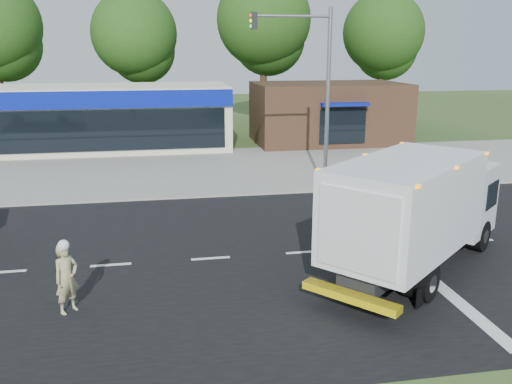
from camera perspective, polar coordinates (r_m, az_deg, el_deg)
ground at (r=17.45m, az=5.11°, el=-6.37°), size 120.00×120.00×0.00m
road_asphalt at (r=17.44m, az=5.11°, el=-6.36°), size 60.00×14.00×0.02m
sidewalk at (r=25.05m, az=0.26°, el=0.50°), size 60.00×2.40×0.12m
parking_apron at (r=30.64m, az=-1.68°, el=3.09°), size 60.00×9.00×0.02m
lane_markings at (r=16.65m, az=10.86°, el=-7.60°), size 55.20×7.00×0.01m
ems_box_truck at (r=16.01m, az=16.63°, el=-1.39°), size 7.47×6.93×3.46m
emergency_worker at (r=14.12m, az=-19.32°, el=-8.46°), size 0.76×0.75×1.89m
retail_strip_mall at (r=36.15m, az=-17.53°, el=7.46°), size 18.00×6.20×4.00m
brown_storefront at (r=37.65m, az=7.64°, el=8.27°), size 10.00×6.70×4.00m
traffic_signal_pole at (r=24.24m, az=6.13°, el=11.58°), size 3.51×0.25×8.00m
background_trees at (r=43.97m, az=-5.72°, el=16.31°), size 36.77×7.39×12.10m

